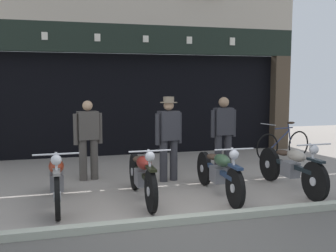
{
  "coord_description": "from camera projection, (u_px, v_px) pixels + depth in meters",
  "views": [
    {
      "loc": [
        -1.5,
        -4.82,
        1.88
      ],
      "look_at": [
        0.59,
        2.81,
        1.01
      ],
      "focal_mm": 42.41,
      "sensor_mm": 36.0,
      "label": 1
    }
  ],
  "objects": [
    {
      "name": "motorcycle_center_left",
      "position": [
        142.0,
        174.0,
        6.31
      ],
      "size": [
        0.62,
        1.94,
        0.91
      ],
      "rotation": [
        0.0,
        0.0,
        3.14
      ],
      "color": "black",
      "rests_on": "ground"
    },
    {
      "name": "advert_board_far",
      "position": [
        236.0,
        85.0,
        11.06
      ],
      "size": [
        0.64,
        0.03,
        1.11
      ],
      "color": "beige"
    },
    {
      "name": "salesman_left",
      "position": [
        88.0,
        137.0,
        7.59
      ],
      "size": [
        0.55,
        0.29,
        1.53
      ],
      "rotation": [
        0.0,
        0.0,
        3.33
      ],
      "color": "#47423D",
      "rests_on": "ground"
    },
    {
      "name": "leaning_bicycle",
      "position": [
        284.0,
        144.0,
        9.75
      ],
      "size": [
        1.68,
        0.58,
        0.93
      ],
      "rotation": [
        0.0,
        0.0,
        1.81
      ],
      "color": "black",
      "rests_on": "ground"
    },
    {
      "name": "salesman_right",
      "position": [
        223.0,
        131.0,
        8.25
      ],
      "size": [
        0.56,
        0.25,
        1.58
      ],
      "rotation": [
        0.0,
        0.0,
        3.18
      ],
      "color": "#2D2D33",
      "rests_on": "ground"
    },
    {
      "name": "motorcycle_center",
      "position": [
        219.0,
        171.0,
        6.57
      ],
      "size": [
        0.62,
        2.02,
        0.9
      ],
      "rotation": [
        0.0,
        0.0,
        3.11
      ],
      "color": "black",
      "rests_on": "ground"
    },
    {
      "name": "motorcycle_center_right",
      "position": [
        291.0,
        166.0,
        6.9
      ],
      "size": [
        0.62,
        2.01,
        0.91
      ],
      "rotation": [
        0.0,
        0.0,
        3.16
      ],
      "color": "black",
      "rests_on": "ground"
    },
    {
      "name": "motorcycle_left",
      "position": [
        57.0,
        178.0,
        6.02
      ],
      "size": [
        0.62,
        1.95,
        0.92
      ],
      "rotation": [
        0.0,
        0.0,
        3.15
      ],
      "color": "black",
      "rests_on": "ground"
    },
    {
      "name": "shopkeeper_center",
      "position": [
        169.0,
        135.0,
        7.51
      ],
      "size": [
        0.55,
        0.33,
        1.61
      ],
      "rotation": [
        0.0,
        0.0,
        3.37
      ],
      "color": "#2D2D33",
      "rests_on": "ground"
    },
    {
      "name": "shop_facade",
      "position": [
        111.0,
        87.0,
        11.73
      ],
      "size": [
        9.75,
        4.42,
        6.53
      ],
      "color": "black",
      "rests_on": "ground"
    },
    {
      "name": "advert_board_near",
      "position": [
        206.0,
        85.0,
        10.82
      ],
      "size": [
        0.8,
        0.03,
        1.09
      ],
      "color": "beige"
    }
  ]
}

